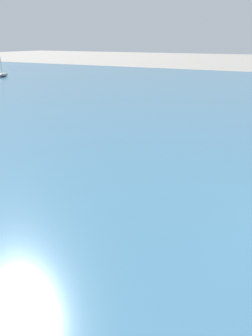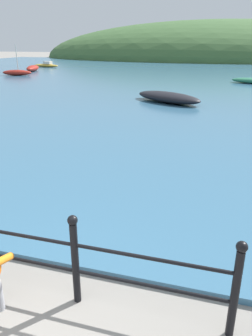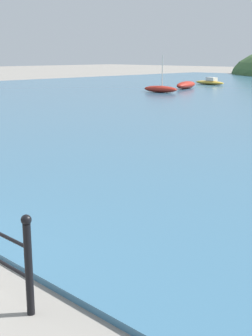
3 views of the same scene
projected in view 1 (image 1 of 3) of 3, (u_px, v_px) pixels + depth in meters
boat_blue_hull at (3, 75)px, 37.31m from camera, size 2.31×1.46×2.20m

